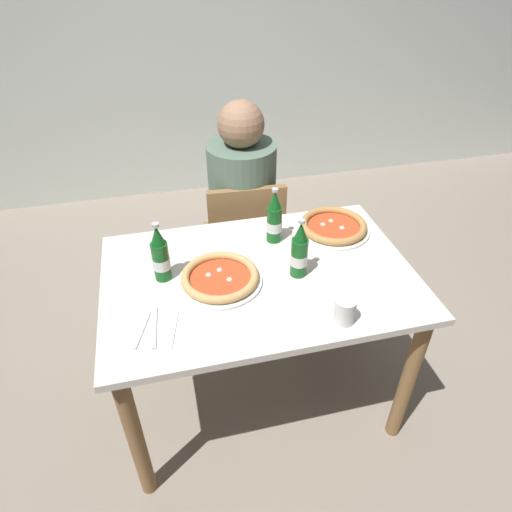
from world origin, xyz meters
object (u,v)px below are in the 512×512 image
Objects in this scene: chair_behind_table at (244,240)px; pizza_margherita_near at (220,278)px; diner_seated at (243,219)px; pizza_marinara_far at (333,227)px; paper_cup at (345,311)px; dining_table_main at (259,296)px; beer_bottle_left at (160,256)px; beer_bottle_right at (274,219)px; napkin_with_cutlery at (149,329)px; beer_bottle_center at (299,252)px.

chair_behind_table is 0.72m from pizza_margherita_near.
diner_seated is 0.58m from pizza_marinara_far.
chair_behind_table reaches higher than pizza_marinara_far.
pizza_margherita_near is 3.37× the size of paper_cup.
beer_bottle_left is (-0.36, 0.06, 0.22)m from dining_table_main.
beer_bottle_right reaches higher than napkin_with_cutlery.
diner_seated reaches higher than pizza_marinara_far.
diner_seated reaches higher than paper_cup.
beer_bottle_right is 2.60× the size of paper_cup.
diner_seated is 1.01m from napkin_with_cutlery.
beer_bottle_right is (-0.27, -0.01, 0.08)m from pizza_marinara_far.
paper_cup is (-0.17, -0.53, 0.03)m from pizza_marinara_far.
diner_seated is 4.89× the size of beer_bottle_left.
pizza_margherita_near is 0.31m from beer_bottle_center.
napkin_with_cutlery is (-0.55, -0.41, -0.10)m from beer_bottle_right.
paper_cup reaches higher than pizza_marinara_far.
dining_table_main is 0.47m from pizza_marinara_far.
paper_cup reaches higher than pizza_margherita_near.
diner_seated is 1.01m from paper_cup.
beer_bottle_center is at bearing -134.13° from pizza_marinara_far.
chair_behind_table reaches higher than paper_cup.
beer_bottle_center reaches higher than napkin_with_cutlery.
diner_seated is 0.74m from pizza_margherita_near.
dining_table_main is 0.21m from pizza_margherita_near.
beer_bottle_right is 1.14× the size of napkin_with_cutlery.
beer_bottle_center is at bearing 100.06° from chair_behind_table.
chair_behind_table is at bearing 83.35° from dining_table_main.
pizza_marinara_far is 0.29m from beer_bottle_right.
paper_cup reaches higher than dining_table_main.
beer_bottle_right reaches higher than paper_cup.
pizza_margherita_near is at bearing -108.89° from diner_seated.
beer_bottle_right is at bearing 97.01° from beer_bottle_center.
napkin_with_cutlery is (-0.58, -0.17, -0.10)m from beer_bottle_center.
napkin_with_cutlery is at bearing -143.10° from beer_bottle_right.
dining_table_main is 4.86× the size of beer_bottle_right.
chair_behind_table reaches higher than pizza_margherita_near.
napkin_with_cutlery is at bearing -145.75° from pizza_margherita_near.
napkin_with_cutlery is at bearing -163.89° from beer_bottle_center.
dining_table_main is 0.27m from beer_bottle_center.
beer_bottle_left is 0.29m from napkin_with_cutlery.
dining_table_main is at bearing -10.01° from beer_bottle_left.
pizza_margherita_near is 1.48× the size of napkin_with_cutlery.
pizza_marinara_far is 0.92m from napkin_with_cutlery.
diner_seated is at bearing 71.11° from pizza_margherita_near.
beer_bottle_left reaches higher than napkin_with_cutlery.
chair_behind_table is 3.44× the size of beer_bottle_right.
dining_table_main is at bearing 166.98° from beer_bottle_center.
paper_cup is (0.38, -0.30, 0.03)m from pizza_margherita_near.
pizza_margherita_near is (-0.23, -0.62, 0.29)m from chair_behind_table.
beer_bottle_center reaches higher than pizza_margherita_near.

